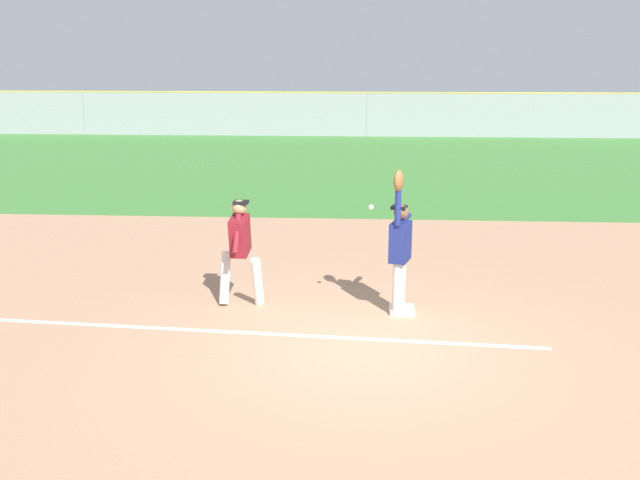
% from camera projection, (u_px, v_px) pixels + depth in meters
% --- Properties ---
extents(ground_plane, '(78.30, 78.30, 0.00)m').
position_uv_depth(ground_plane, '(363.00, 348.00, 10.04)').
color(ground_plane, tan).
extents(outfield_grass, '(55.42, 18.11, 0.01)m').
position_uv_depth(outfield_grass, '(366.00, 164.00, 26.59)').
color(outfield_grass, '#3D7533').
rests_on(outfield_grass, ground_plane).
extents(chalk_foul_line, '(11.97, 0.99, 0.01)m').
position_uv_depth(chalk_foul_line, '(133.00, 327.00, 10.83)').
color(chalk_foul_line, white).
rests_on(chalk_foul_line, ground_plane).
extents(first_base, '(0.39, 0.39, 0.08)m').
position_uv_depth(first_base, '(402.00, 310.00, 11.44)').
color(first_base, white).
rests_on(first_base, ground_plane).
extents(fielder, '(0.37, 0.89, 2.28)m').
position_uv_depth(fielder, '(400.00, 244.00, 11.10)').
color(fielder, silver).
rests_on(fielder, ground_plane).
extents(runner, '(0.72, 0.84, 1.72)m').
position_uv_depth(runner, '(240.00, 245.00, 11.52)').
color(runner, white).
rests_on(runner, ground_plane).
extents(baseball, '(0.07, 0.07, 0.07)m').
position_uv_depth(baseball, '(371.00, 207.00, 10.95)').
color(baseball, white).
extents(outfield_fence, '(55.50, 0.08, 2.11)m').
position_uv_depth(outfield_fence, '(367.00, 114.00, 35.08)').
color(outfield_fence, '#93999E').
rests_on(outfield_fence, ground_plane).
extents(parked_car_silver, '(4.59, 2.52, 1.25)m').
position_uv_depth(parked_car_silver, '(310.00, 116.00, 38.67)').
color(parked_car_silver, '#B7B7BC').
rests_on(parked_car_silver, ground_plane).
extents(parked_car_blue, '(4.54, 2.41, 1.25)m').
position_uv_depth(parked_car_blue, '(390.00, 118.00, 37.76)').
color(parked_car_blue, '#23389E').
rests_on(parked_car_blue, ground_plane).
extents(parked_car_black, '(4.56, 2.44, 1.25)m').
position_uv_depth(parked_car_black, '(489.00, 118.00, 37.47)').
color(parked_car_black, black).
rests_on(parked_car_black, ground_plane).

